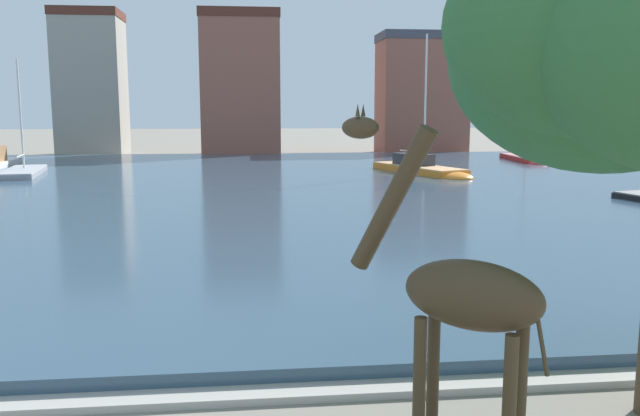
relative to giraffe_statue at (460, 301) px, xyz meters
The scene contains 9 objects.
harbor_water 27.83m from the giraffe_statue, 93.38° to the left, with size 89.87×49.82×0.34m, color #334C60.
quay_edge_coping 3.71m from the giraffe_statue, 122.76° to the left, with size 89.87×0.50×0.12m, color #ADA89E.
giraffe_statue is the anchor object (origin of this frame).
sailboat_red 45.51m from the giraffe_statue, 65.15° to the left, with size 2.38×7.85×7.57m.
sailboat_grey 38.51m from the giraffe_statue, 114.55° to the left, with size 3.09×7.99×7.26m.
sailboat_orange 33.75m from the giraffe_statue, 75.18° to the left, with size 4.85×8.92×8.79m.
townhouse_tall_gabled 60.04m from the giraffe_statue, 106.37° to the left, with size 6.09×5.27×13.44m.
townhouse_corner_house 55.23m from the giraffe_statue, 92.95° to the left, with size 7.18×7.25×13.08m.
townhouse_narrow_midrow 58.30m from the giraffe_statue, 75.30° to the left, with size 8.44×5.50×11.63m.
Camera 1 is at (-0.62, -1.04, 4.24)m, focal length 36.25 mm.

